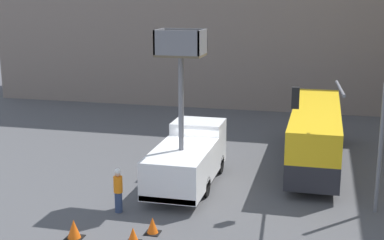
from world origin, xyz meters
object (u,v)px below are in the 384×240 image
object	(u,v)px
traffic_light_pole	(348,123)
traffic_cone_mid_road	(133,236)
traffic_cone_near_truck	(152,226)
road_worker_near_truck	(118,190)
traffic_cone_far_side	(74,230)
city_bus	(315,131)
utility_truck	(188,155)
road_worker_directing	(294,170)

from	to	relation	value
traffic_light_pole	traffic_cone_mid_road	size ratio (longest dim) A/B	9.09
traffic_cone_near_truck	traffic_cone_mid_road	size ratio (longest dim) A/B	1.07
road_worker_near_truck	traffic_cone_mid_road	world-z (taller)	road_worker_near_truck
traffic_cone_far_side	city_bus	bearing A→B (deg)	53.33
utility_truck	traffic_light_pole	world-z (taller)	utility_truck
traffic_cone_mid_road	traffic_cone_near_truck	bearing A→B (deg)	64.43
traffic_light_pole	traffic_cone_mid_road	bearing A→B (deg)	-145.95
utility_truck	city_bus	xyz separation A→B (m)	(5.82, 4.87, 0.33)
city_bus	traffic_cone_mid_road	world-z (taller)	city_bus
traffic_light_pole	traffic_cone_near_truck	distance (m)	9.02
traffic_light_pole	traffic_cone_far_side	bearing A→B (deg)	-151.67
road_worker_near_truck	traffic_cone_mid_road	size ratio (longest dim) A/B	3.16
utility_truck	road_worker_near_truck	size ratio (longest dim) A/B	3.90
road_worker_near_truck	traffic_cone_mid_road	bearing A→B (deg)	58.25
road_worker_near_truck	traffic_cone_near_truck	bearing A→B (deg)	77.67
utility_truck	traffic_cone_mid_road	distance (m)	6.56
utility_truck	traffic_cone_far_side	bearing A→B (deg)	-112.47
traffic_cone_near_truck	traffic_cone_far_side	distance (m)	2.96
road_worker_near_truck	road_worker_directing	xyz separation A→B (m)	(6.99, 4.51, 0.01)
traffic_light_pole	traffic_cone_mid_road	distance (m)	9.85
utility_truck	road_worker_near_truck	xyz separation A→B (m)	(-2.04, -3.84, -0.55)
traffic_light_pole	road_worker_near_truck	xyz separation A→B (m)	(-9.21, -2.56, -2.82)
traffic_cone_far_side	traffic_cone_near_truck	bearing A→B (deg)	22.42
city_bus	traffic_cone_near_truck	bearing A→B (deg)	148.27
city_bus	road_worker_directing	world-z (taller)	city_bus
traffic_cone_mid_road	traffic_cone_far_side	size ratio (longest dim) A/B	0.82
traffic_light_pole	road_worker_near_truck	world-z (taller)	traffic_light_pole
road_worker_near_truck	traffic_cone_near_truck	distance (m)	2.71
city_bus	traffic_light_pole	world-z (taller)	traffic_light_pole
road_worker_near_truck	road_worker_directing	bearing A→B (deg)	149.53
utility_truck	traffic_light_pole	size ratio (longest dim) A/B	1.36
city_bus	traffic_cone_near_truck	size ratio (longest dim) A/B	17.69
utility_truck	road_worker_near_truck	world-z (taller)	utility_truck
utility_truck	city_bus	bearing A→B (deg)	39.92
traffic_light_pole	road_worker_directing	xyz separation A→B (m)	(-2.22, 1.95, -2.81)
traffic_light_pole	road_worker_near_truck	bearing A→B (deg)	-164.47
utility_truck	traffic_cone_near_truck	distance (m)	5.63
traffic_cone_near_truck	traffic_cone_far_side	bearing A→B (deg)	-157.58
traffic_light_pole	traffic_cone_far_side	distance (m)	11.77
road_worker_directing	traffic_cone_far_side	xyz separation A→B (m)	(-7.69, -7.29, -0.63)
road_worker_near_truck	road_worker_directing	distance (m)	8.32
city_bus	traffic_light_pole	distance (m)	6.59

